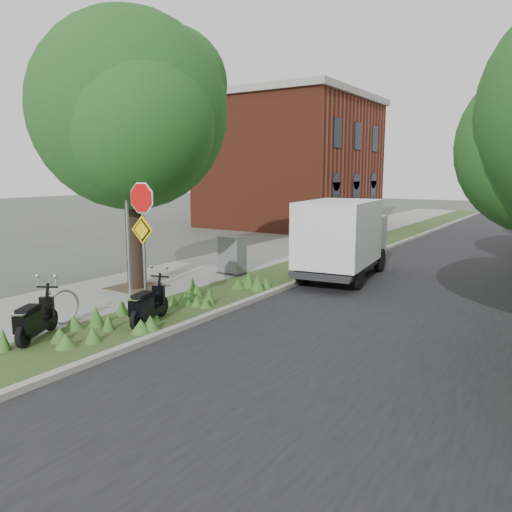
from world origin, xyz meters
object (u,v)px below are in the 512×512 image
Objects in this scene: scooter_near at (33,324)px; scooter_far at (146,309)px; utility_cabinet at (232,256)px; sign_assembly at (143,223)px; box_truck at (343,235)px.

scooter_near is 2.26m from scooter_far.
scooter_near is 1.14× the size of utility_cabinet.
sign_assembly reaches higher than scooter_far.
sign_assembly is 5.81m from utility_cabinet.
scooter_near is at bearing -85.19° from utility_cabinet.
scooter_far is at bearing -73.01° from utility_cabinet.
utility_cabinet is at bearing 106.99° from scooter_far.
scooter_far is 7.55m from box_truck.
scooter_far is 1.23× the size of utility_cabinet.
scooter_near is (-0.82, -2.24, -1.85)m from sign_assembly.
box_truck is at bearing 28.28° from utility_cabinet.
sign_assembly is at bearing -74.84° from utility_cabinet.
sign_assembly reaches higher than utility_cabinet.
box_truck is (1.44, 7.35, 0.94)m from scooter_far.
sign_assembly is 1.88m from scooter_far.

